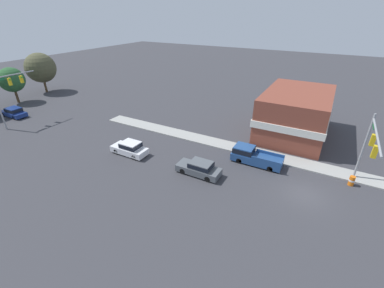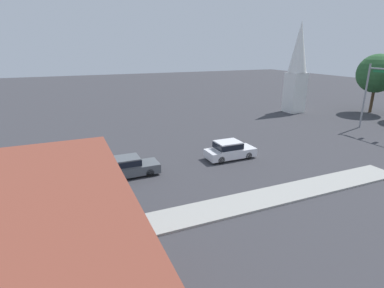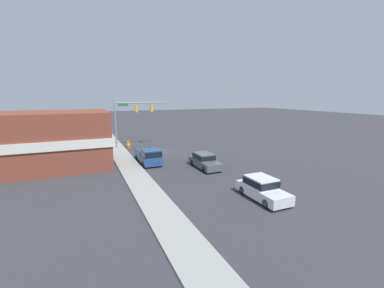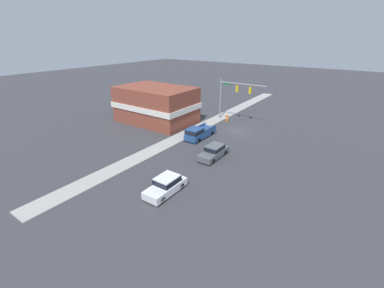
{
  "view_description": "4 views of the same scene",
  "coord_description": "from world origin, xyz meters",
  "px_view_note": "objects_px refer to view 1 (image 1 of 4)",
  "views": [
    {
      "loc": [
        -22.33,
        -0.02,
        15.73
      ],
      "look_at": [
        0.36,
        12.54,
        2.15
      ],
      "focal_mm": 24.0,
      "sensor_mm": 36.0,
      "label": 1
    },
    {
      "loc": [
        20.3,
        6.41,
        9.7
      ],
      "look_at": [
        -1.0,
        15.67,
        2.24
      ],
      "focal_mm": 28.0,
      "sensor_mm": 36.0,
      "label": 2
    },
    {
      "loc": [
        10.26,
        34.69,
        7.77
      ],
      "look_at": [
        0.37,
        12.02,
        3.07
      ],
      "focal_mm": 24.0,
      "sensor_mm": 36.0,
      "label": 3
    },
    {
      "loc": [
        -16.19,
        35.72,
        14.05
      ],
      "look_at": [
        -0.72,
        13.63,
        2.63
      ],
      "focal_mm": 24.0,
      "sensor_mm": 36.0,
      "label": 4
    }
  ],
  "objects_px": {
    "car_distant": "(14,112)",
    "car_second_ahead": "(130,148)",
    "car_lead": "(199,168)",
    "pickup_truck_parked": "(252,156)",
    "construction_barrel": "(352,181)"
  },
  "relations": [
    {
      "from": "car_lead",
      "to": "car_distant",
      "type": "relative_size",
      "value": 1.01
    },
    {
      "from": "car_second_ahead",
      "to": "construction_barrel",
      "type": "bearing_deg",
      "value": -75.93
    },
    {
      "from": "construction_barrel",
      "to": "car_lead",
      "type": "bearing_deg",
      "value": 111.81
    },
    {
      "from": "car_distant",
      "to": "construction_barrel",
      "type": "height_order",
      "value": "car_distant"
    },
    {
      "from": "car_distant",
      "to": "pickup_truck_parked",
      "type": "bearing_deg",
      "value": -82.71
    },
    {
      "from": "car_distant",
      "to": "car_second_ahead",
      "type": "relative_size",
      "value": 1.04
    },
    {
      "from": "car_lead",
      "to": "car_second_ahead",
      "type": "bearing_deg",
      "value": 91.37
    },
    {
      "from": "car_lead",
      "to": "construction_barrel",
      "type": "distance_m",
      "value": 15.38
    },
    {
      "from": "car_lead",
      "to": "pickup_truck_parked",
      "type": "relative_size",
      "value": 0.84
    },
    {
      "from": "car_distant",
      "to": "car_second_ahead",
      "type": "distance_m",
      "value": 25.25
    },
    {
      "from": "car_second_ahead",
      "to": "car_distant",
      "type": "bearing_deg",
      "value": 89.18
    },
    {
      "from": "pickup_truck_parked",
      "to": "car_distant",
      "type": "bearing_deg",
      "value": 97.29
    },
    {
      "from": "car_lead",
      "to": "construction_barrel",
      "type": "relative_size",
      "value": 4.68
    },
    {
      "from": "car_lead",
      "to": "pickup_truck_parked",
      "type": "bearing_deg",
      "value": -39.33
    },
    {
      "from": "car_distant",
      "to": "pickup_truck_parked",
      "type": "height_order",
      "value": "pickup_truck_parked"
    }
  ]
}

